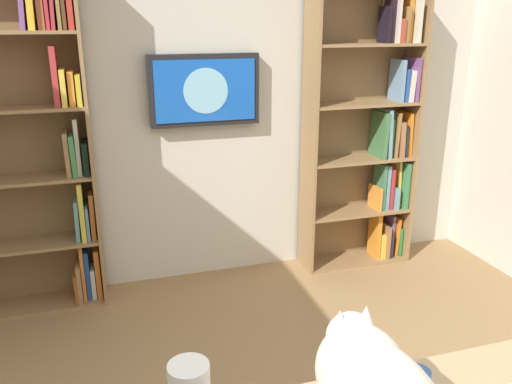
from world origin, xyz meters
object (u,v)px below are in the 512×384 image
object	(u,v)px
bookshelf_right	(33,139)
coffee_mug	(416,384)
wall_mounted_tv	(205,90)
bookshelf_left	(372,133)

from	to	relation	value
bookshelf_right	coffee_mug	bearing A→B (deg)	118.19
wall_mounted_tv	coffee_mug	bearing A→B (deg)	93.21
bookshelf_right	wall_mounted_tv	xyz separation A→B (m)	(-1.11, -0.08, 0.25)
bookshelf_left	wall_mounted_tv	xyz separation A→B (m)	(1.26, -0.08, 0.35)
bookshelf_left	bookshelf_right	xyz separation A→B (m)	(2.37, -0.00, 0.11)
bookshelf_left	coffee_mug	bearing A→B (deg)	64.26
wall_mounted_tv	bookshelf_left	bearing A→B (deg)	176.20
wall_mounted_tv	coffee_mug	world-z (taller)	wall_mounted_tv
bookshelf_left	bookshelf_right	distance (m)	2.37
bookshelf_left	coffee_mug	world-z (taller)	bookshelf_left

